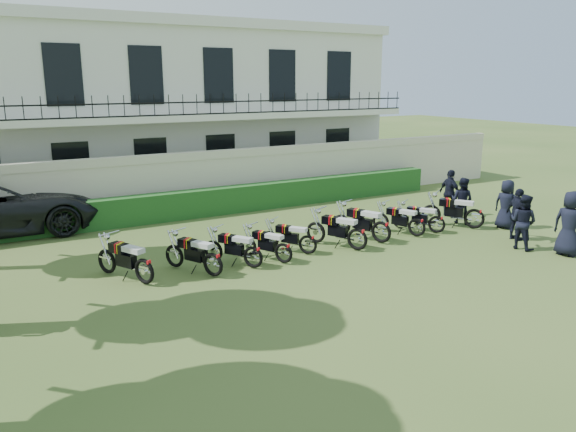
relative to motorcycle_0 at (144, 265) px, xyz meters
name	(u,v)px	position (x,y,z in m)	size (l,w,h in m)	color
ground	(319,269)	(4.39, -1.11, -0.52)	(100.00, 100.00, 0.00)	#375221
perimeter_wall	(206,181)	(4.39, 6.89, 0.65)	(30.00, 0.35, 2.30)	beige
hedge	(239,199)	(5.39, 6.09, -0.02)	(18.00, 0.60, 1.00)	#1B4D1B
building	(156,107)	(4.39, 12.85, 3.19)	(20.40, 9.60, 7.40)	silver
motorcycle_0	(144,265)	(0.00, 0.00, 0.00)	(1.03, 1.89, 1.12)	black
motorcycle_1	(213,259)	(1.68, -0.32, -0.02)	(1.01, 1.79, 1.07)	black
motorcycle_2	(253,252)	(2.87, -0.23, -0.05)	(1.09, 1.61, 1.02)	black
motorcycle_3	(284,248)	(3.77, -0.28, -0.07)	(0.91, 1.62, 0.97)	black
motorcycle_4	(308,240)	(4.79, 0.09, -0.07)	(1.13, 1.46, 0.96)	black
motorcycle_5	(357,234)	(6.24, -0.32, 0.01)	(1.06, 1.90, 1.13)	black
motorcycle_6	(381,227)	(7.34, -0.07, 0.02)	(0.98, 2.01, 1.16)	black
motorcycle_7	(417,223)	(8.82, -0.05, -0.05)	(0.91, 1.74, 1.02)	black
motorcycle_8	(437,220)	(9.67, -0.06, -0.06)	(1.01, 1.58, 0.98)	black
motorcycle_9	(475,214)	(11.17, -0.29, 0.02)	(1.26, 1.83, 1.16)	black
officer_0	(570,223)	(11.25, -3.67, 0.43)	(0.92, 0.60, 1.89)	black
officer_1	(523,222)	(10.64, -2.59, 0.31)	(0.81, 0.63, 1.66)	black
officer_2	(517,215)	(11.29, -1.87, 0.31)	(0.97, 0.40, 1.65)	black
officer_3	(506,204)	(12.19, -0.71, 0.32)	(0.82, 0.53, 1.67)	black
officer_4	(462,201)	(11.42, 0.54, 0.30)	(0.79, 0.62, 1.63)	black
officer_5	(450,193)	(11.88, 1.56, 0.35)	(1.01, 0.42, 1.73)	black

